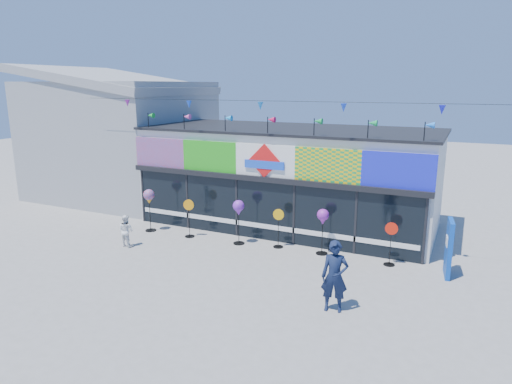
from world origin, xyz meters
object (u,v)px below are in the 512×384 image
Objects in this scene: spinner_1 at (189,217)px; child at (126,231)px; blue_sign at (449,248)px; spinner_5 at (391,243)px; spinner_0 at (149,198)px; spinner_4 at (323,218)px; adult_man at (335,276)px; spinner_3 at (278,227)px; spinner_2 at (239,209)px.

spinner_1 is 2.44m from child.
spinner_5 is at bearing 168.57° from blue_sign.
blue_sign reaches higher than spinner_1.
spinner_1 is at bearing 1.24° from spinner_0.
spinner_4 is 0.85× the size of adult_man.
spinner_5 is 0.76× the size of adult_man.
child is (-5.14, -2.29, -0.17)m from spinner_3.
spinner_3 is 5.63m from child.
blue_sign is 1.07× the size of spinner_2.
adult_man is 1.61× the size of child.
spinner_2 is 1.62m from spinner_3.
spinner_0 is at bearing -175.44° from spinner_3.
spinner_4 is at bearing -154.96° from child.
spinner_4 is at bearing 170.28° from blue_sign.
spinner_0 is at bearing -72.98° from child.
spinner_2 is 4.23m from child.
spinner_0 is at bearing -176.24° from spinner_4.
spinner_0 is 1.18× the size of spinner_5.
spinner_2 is 3.16m from spinner_4.
child is at bearing -79.17° from spinner_0.
spinner_2 is at bearing 3.01° from spinner_1.
spinner_5 is (7.62, 0.40, -0.02)m from spinner_1.
spinner_5 is at bearing 2.64° from spinner_0.
spinner_4 is 1.37× the size of child.
spinner_4 reaches higher than spinner_3.
spinner_2 is 5.53m from spinner_5.
blue_sign is 1.20× the size of spinner_1.
spinner_4 is at bearing 1.10° from spinner_3.
blue_sign reaches higher than spinner_4.
spinner_5 is at bearing 65.13° from adult_man.
spinner_1 is 1.26× the size of child.
blue_sign is at bearing -1.18° from spinner_3.
blue_sign reaches higher than spinner_0.
spinner_4 is 2.40m from spinner_5.
spinner_0 is 0.90× the size of adult_man.
spinner_0 is at bearing 174.01° from blue_sign.
child is at bearing -176.37° from blue_sign.
adult_man reaches higher than spinner_4.
spinner_2 is 1.16× the size of spinner_3.
spinner_3 is at bearing 4.56° from spinner_0.
blue_sign is 0.94× the size of adult_man.
adult_man is (6.81, -3.45, 0.16)m from spinner_1.
adult_man is at bearing 175.60° from child.
spinner_0 is at bearing -177.36° from spinner_5.
spinner_0 is 1.15× the size of spinner_1.
spinner_5 is at bearing -159.76° from child.
spinner_2 reaches higher than spinner_4.
blue_sign is 11.13m from child.
spinner_3 is (1.49, 0.29, -0.59)m from spinner_2.
spinner_2 is 1.15× the size of spinner_5.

